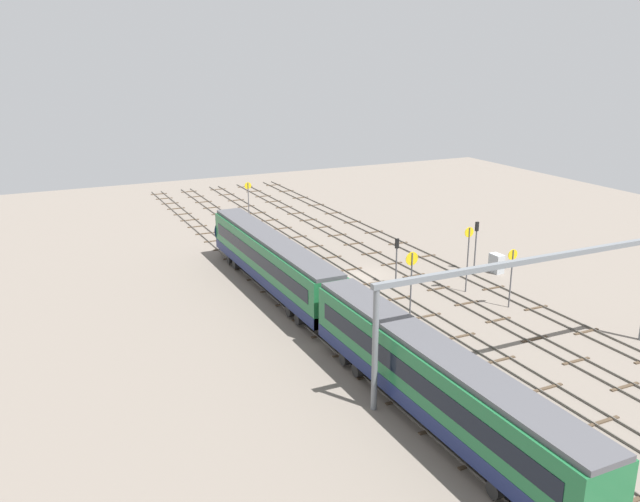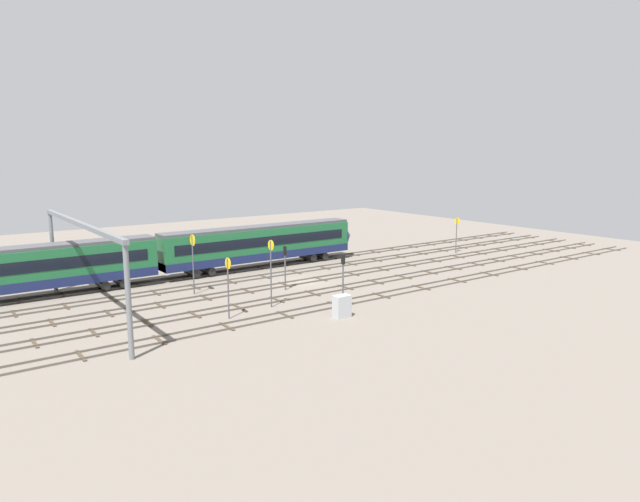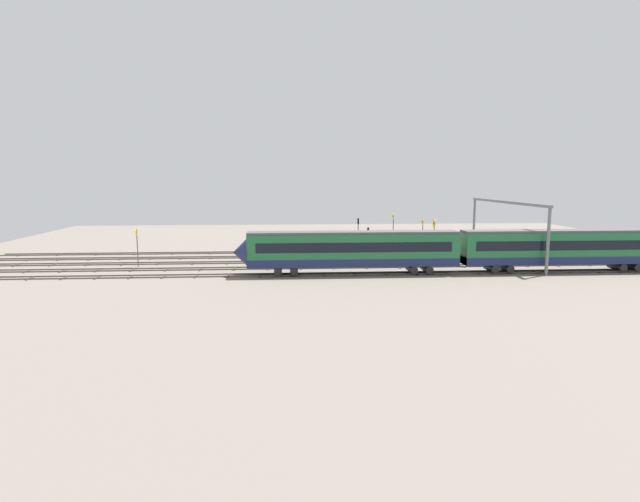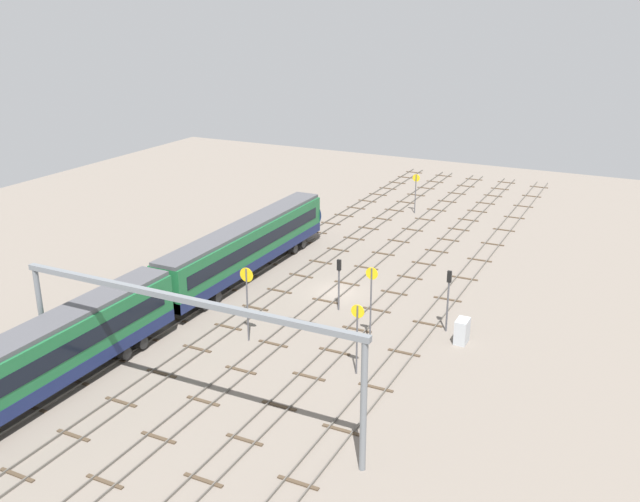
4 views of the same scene
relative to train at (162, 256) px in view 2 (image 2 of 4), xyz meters
The scene contains 15 objects.
ground_plane 14.99m from the train, 38.14° to the right, with size 112.87×112.87×0.00m, color slate.
track_near_foreground 21.76m from the train, 57.52° to the right, with size 96.87×2.40×0.16m.
track_second_near 18.12m from the train, 49.67° to the right, with size 96.87×2.40×0.16m.
track_middle 14.98m from the train, 38.14° to the right, with size 96.87×2.40×0.16m.
track_second_far 12.73m from the train, 21.44° to the right, with size 96.87×2.40×0.16m.
track_with_train 11.89m from the train, ahead, with size 96.87×2.40×0.16m.
train is the anchor object (origin of this frame).
overhead_gantry 14.16m from the train, 137.10° to the right, with size 0.40×23.47×7.96m.
speed_sign_near_foreground 7.28m from the train, 87.23° to the right, with size 0.14×1.09×5.76m.
speed_sign_mid_trackside 38.56m from the train, 10.65° to the right, with size 0.14×0.88×4.75m.
speed_sign_far_trackside 15.95m from the train, 75.68° to the right, with size 0.14×0.92×5.96m.
speed_sign_distant_end 16.36m from the train, 92.31° to the right, with size 0.14×0.94×5.06m.
signal_light_trackside_approach 21.56m from the train, 67.11° to the right, with size 0.31×0.32×4.93m.
signal_light_trackside_departure 13.67m from the train, 52.49° to the right, with size 0.31×0.32×4.37m.
relay_cabinet 22.62m from the train, 71.86° to the right, with size 1.42×0.87×1.85m.
Camera 2 is at (-32.43, -47.32, 13.44)m, focal length 31.63 mm.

